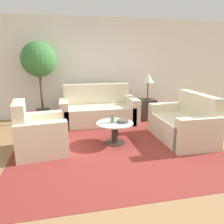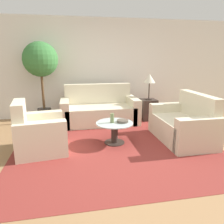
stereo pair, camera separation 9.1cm
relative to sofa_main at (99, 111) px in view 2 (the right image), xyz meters
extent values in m
plane|color=#9E754C|center=(0.10, -2.02, -0.30)|extent=(14.00, 14.00, 0.00)
cube|color=white|center=(0.10, 0.75, 1.00)|extent=(10.00, 0.06, 2.60)
cube|color=maroon|center=(0.10, -1.41, -0.29)|extent=(3.64, 3.65, 0.01)
cube|color=beige|center=(0.00, -0.09, -0.08)|extent=(1.67, 0.88, 0.44)
cube|color=beige|center=(0.00, 0.26, 0.17)|extent=(1.67, 0.18, 0.94)
cube|color=beige|center=(-0.83, -0.09, 0.01)|extent=(0.20, 0.88, 0.62)
cube|color=beige|center=(0.83, -0.09, 0.01)|extent=(0.20, 0.88, 0.62)
cube|color=beige|center=(-1.22, -1.51, -0.08)|extent=(0.89, 0.77, 0.44)
cube|color=beige|center=(-1.53, -1.55, 0.15)|extent=(0.27, 0.69, 0.90)
cube|color=beige|center=(-1.18, -1.84, 0.01)|extent=(0.83, 0.30, 0.62)
cube|color=beige|center=(-1.26, -1.18, 0.01)|extent=(0.83, 0.30, 0.62)
cube|color=beige|center=(1.41, -1.51, -0.08)|extent=(0.84, 1.20, 0.44)
cube|color=beige|center=(1.74, -1.51, 0.16)|extent=(0.18, 1.20, 0.92)
cube|color=beige|center=(1.41, -0.91, 0.01)|extent=(0.83, 0.20, 0.62)
cube|color=beige|center=(1.41, -2.11, 0.01)|extent=(0.83, 0.20, 0.62)
cylinder|color=#332823|center=(0.10, -1.41, -0.29)|extent=(0.38, 0.38, 0.02)
cylinder|color=#332823|center=(0.10, -1.41, -0.10)|extent=(0.13, 0.13, 0.39)
cylinder|color=#B2C6C6|center=(0.10, -1.41, 0.10)|extent=(0.70, 0.70, 0.02)
cube|color=#332823|center=(1.29, 0.01, -0.03)|extent=(0.39, 0.39, 0.53)
cylinder|color=#332823|center=(1.29, 0.01, 0.25)|extent=(0.18, 0.18, 0.02)
cylinder|color=#332823|center=(1.29, 0.01, 0.47)|extent=(0.03, 0.03, 0.41)
cone|color=beige|center=(1.29, 0.01, 0.78)|extent=(0.29, 0.29, 0.22)
cylinder|color=#3D3833|center=(-1.35, 0.28, -0.12)|extent=(0.33, 0.33, 0.36)
cylinder|color=brown|center=(-1.35, 0.28, 0.54)|extent=(0.06, 0.06, 0.97)
sphere|color=#387538|center=(-1.35, 0.28, 1.25)|extent=(0.82, 0.82, 0.82)
cylinder|color=#6B7A4C|center=(0.05, -1.40, 0.20)|extent=(0.07, 0.07, 0.18)
cylinder|color=brown|center=(0.25, -1.42, 0.13)|extent=(0.22, 0.22, 0.05)
camera|label=1|loc=(-0.78, -5.22, 1.31)|focal=35.00mm
camera|label=2|loc=(-0.69, -5.24, 1.31)|focal=35.00mm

